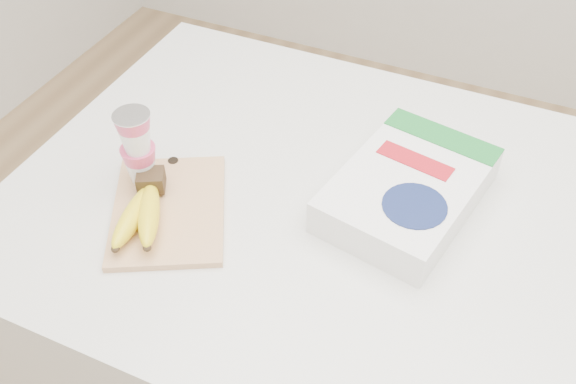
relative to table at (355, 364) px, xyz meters
The scene contains 6 objects.
room 0.85m from the table, ahead, with size 4.00×4.00×4.00m.
table is the anchor object (origin of this frame).
cutting_board 0.63m from the table, 156.57° to the right, with size 0.19×0.27×0.01m, color tan.
bananas 0.67m from the table, 152.65° to the right, with size 0.13×0.20×0.06m.
yogurt_stack 0.73m from the table, 165.96° to the right, with size 0.07×0.07×0.15m.
cereal_box 0.54m from the table, 49.71° to the left, with size 0.27×0.36×0.07m.
Camera 1 is at (0.18, -0.78, 1.82)m, focal length 40.00 mm.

